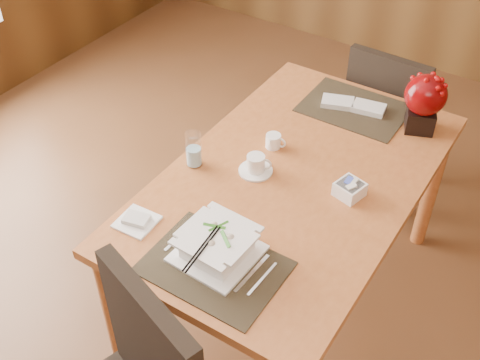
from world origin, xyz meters
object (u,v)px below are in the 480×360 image
Objects in this scene: water_glass at (194,150)px; soup_setting at (217,245)px; dining_table at (293,195)px; sugar_caddy at (350,189)px; berry_decor at (425,100)px; far_chair at (388,117)px; bread_plate at (137,222)px; creamer_jug at (273,141)px; coffee_cup at (256,165)px.

soup_setting is at bearing -45.01° from water_glass.
dining_table is 0.26m from sugar_caddy.
berry_decor is at bearing 76.40° from soup_setting.
water_glass is at bearing 70.67° from far_chair.
bread_plate is at bearing -136.60° from sugar_caddy.
berry_decor is (0.07, 0.55, 0.12)m from sugar_caddy.
sugar_caddy is at bearing -20.09° from creamer_jug.
coffee_cup is 1.42× the size of sugar_caddy.
berry_decor reaches higher than water_glass.
sugar_caddy is 0.71× the size of bread_plate.
far_chair is (0.20, 0.98, -0.27)m from coffee_cup.
dining_table is at bearing -117.56° from berry_decor.
sugar_caddy is (0.39, -0.10, -0.00)m from creamer_jug.
dining_table is 15.86× the size of sugar_caddy.
soup_setting reaches higher than bread_plate.
coffee_cup reaches higher than dining_table.
dining_table is at bearing 56.43° from bread_plate.
coffee_cup is 0.18m from creamer_jug.
berry_decor reaches higher than soup_setting.
soup_setting reaches higher than coffee_cup.
berry_decor is 0.28× the size of far_chair.
sugar_caddy is at bearing 67.59° from soup_setting.
dining_table is at bearing -40.42° from creamer_jug.
berry_decor is at bearing 82.76° from sugar_caddy.
coffee_cup is 0.76m from berry_decor.
bread_plate is (-0.33, -0.03, -0.05)m from soup_setting.
sugar_caddy is at bearing 43.40° from bread_plate.
soup_setting is 3.30× the size of creamer_jug.
bread_plate is (0.02, -0.38, -0.07)m from water_glass.
berry_decor is (0.31, 1.06, 0.09)m from soup_setting.
soup_setting is at bearing 4.42° from bread_plate.
coffee_cup is at bearing 108.21° from soup_setting.
berry_decor is (0.46, 0.44, 0.12)m from creamer_jug.
water_glass is 1.19m from far_chair.
coffee_cup is (-0.12, 0.44, -0.02)m from soup_setting.
water_glass is at bearing 137.76° from soup_setting.
coffee_cup is at bearing 80.87° from far_chair.
coffee_cup is at bearing 66.16° from bread_plate.
dining_table is 0.44m from water_glass.
water_glass is at bearing 92.97° from bread_plate.
coffee_cup is 1.03m from far_chair.
soup_setting is (-0.02, -0.50, 0.15)m from dining_table.
soup_setting is at bearing -92.28° from dining_table.
water_glass is 0.58× the size of berry_decor.
far_chair is at bearing 123.59° from berry_decor.
berry_decor reaches higher than dining_table.
sugar_caddy is 0.37× the size of berry_decor.
water_glass is 1.85× the size of creamer_jug.
bread_plate is at bearing -111.35° from creamer_jug.
berry_decor is at bearing 62.44° from dining_table.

